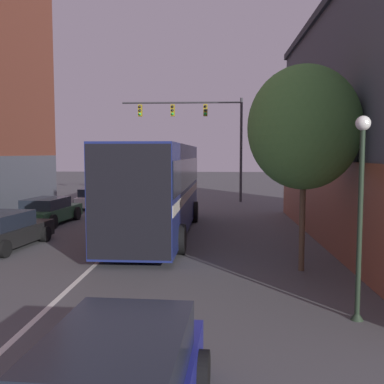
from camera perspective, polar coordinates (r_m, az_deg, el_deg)
The scene contains 8 objects.
lane_center_line at distance 18.66m, azimuth -8.16°, elevation -5.37°, with size 0.14×45.80×0.01m.
bus at distance 18.26m, azimuth -4.38°, elevation 0.91°, with size 2.99×11.32×3.66m.
parked_car_left_mid at distance 28.39m, azimuth -12.37°, elevation -0.72°, with size 2.26×4.43×1.20m.
parked_car_left_far at distance 22.21m, azimuth -17.84°, elevation -2.35°, with size 2.16×4.60×1.24m.
parked_car_left_distant at distance 17.11m, azimuth -23.16°, elevation -4.61°, with size 2.47×4.48×1.28m.
traffic_signal_gantry at distance 30.96m, azimuth 1.35°, elevation 8.49°, with size 8.23×0.36×7.07m.
street_lamp at distance 9.38m, azimuth 20.59°, elevation -2.05°, with size 0.29×0.29×4.05m.
street_tree_near at distance 12.93m, azimuth 14.05°, elevation 7.93°, with size 3.14×2.82×5.76m.
Camera 1 is at (3.60, -1.10, 3.32)m, focal length 42.00 mm.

